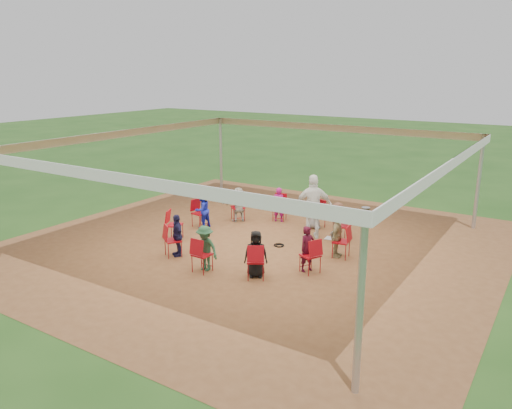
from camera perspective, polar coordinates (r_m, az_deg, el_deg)
The scene contains 27 objects.
ground at distance 14.53m, azimuth 0.17°, elevation -4.54°, with size 80.00×80.00×0.00m, color #224916.
dirt_patch at distance 14.52m, azimuth 0.17°, elevation -4.52°, with size 13.00×13.00×0.00m, color brown.
tent at distance 13.91m, azimuth 0.18°, elevation 4.71°, with size 10.33×10.33×3.00m.
chair_0 at distance 13.55m, azimuth 9.71°, elevation -4.20°, with size 0.42×0.44×0.90m, color #A00812, non-canonical shape.
chair_1 at distance 14.88m, azimuth 9.71°, elevation -2.45°, with size 0.42×0.44×0.90m, color #A00812, non-canonical shape.
chair_2 at distance 16.02m, azimuth 7.00°, elevation -1.09°, with size 0.42×0.44×0.90m, color #A00812, non-canonical shape.
chair_3 at distance 16.67m, azimuth 2.72°, elevation -0.35°, with size 0.42×0.44×0.90m, color #A00812, non-canonical shape.
chair_4 at distance 16.69m, azimuth -2.09°, elevation -0.33°, with size 0.42×0.44×0.90m, color #A00812, non-canonical shape.
chair_5 at distance 16.07m, azimuth -6.43°, elevation -1.01°, with size 0.42×0.44×0.90m, color #A00812, non-canonical shape.
chair_6 at distance 14.96m, azimuth -9.26°, elevation -2.34°, with size 0.42×0.44×0.90m, color #A00812, non-canonical shape.
chair_7 at distance 13.63m, azimuth -9.46°, elevation -4.08°, with size 0.42×0.44×0.90m, color #A00812, non-canonical shape.
chair_8 at distance 12.51m, azimuth -6.18°, elevation -5.73°, with size 0.42×0.44×0.90m, color #A00812, non-canonical shape.
chair_9 at distance 12.04m, azimuth -0.03°, elevation -6.47°, with size 0.42×0.44×0.90m, color #A00812, non-canonical shape.
chair_10 at distance 12.46m, azimuth 6.22°, elevation -5.82°, with size 0.42×0.44×0.90m, color #A00812, non-canonical shape.
person_seated_0 at distance 13.54m, azimuth 9.25°, elevation -3.59°, with size 0.68×0.35×1.16m, color #97885A.
person_seated_1 at distance 14.81m, azimuth 9.28°, elevation -1.97°, with size 0.75×0.37×1.16m, color #543222.
person_seated_2 at distance 15.90m, azimuth 6.72°, elevation -0.69°, with size 0.57×0.32×1.16m, color gray.
person_seated_3 at distance 16.52m, azimuth 2.62°, elevation 0.00°, with size 0.42×0.28×1.16m, color #9B1269.
person_seated_4 at distance 16.54m, azimuth -2.00°, elevation 0.02°, with size 1.08×0.40×1.16m, color #B5B3A2.
person_seated_5 at distance 15.95m, azimuth -6.16°, elevation -0.62°, with size 0.56×0.33×1.16m, color #1723B6.
person_seated_6 at distance 13.61m, azimuth -9.00°, elevation -3.48°, with size 0.68×0.35×1.16m, color #1D1B42.
person_seated_7 at distance 12.55m, azimuth -5.85°, elevation -4.99°, with size 0.75×0.37×1.16m, color #234D2F.
person_seated_8 at distance 12.11m, azimuth -0.02°, elevation -5.66°, with size 0.57×0.32×1.16m, color black.
person_seated_9 at distance 12.50m, azimuth 5.90°, elevation -5.07°, with size 0.42×0.28×1.16m, color #3B0918.
standing_person at distance 14.88m, azimuth 6.58°, elevation -0.24°, with size 1.13×0.58×1.93m, color white.
cable_coil at distance 14.37m, azimuth 2.65°, elevation -4.69°, with size 0.35×0.35×0.03m.
laptop at distance 13.60m, azimuth 8.57°, elevation -3.64°, with size 0.27×0.32×0.20m.
Camera 1 is at (7.35, -11.55, 4.86)m, focal length 35.00 mm.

